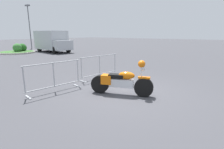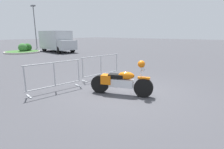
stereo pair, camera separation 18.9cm
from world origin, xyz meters
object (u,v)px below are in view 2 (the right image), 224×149
object	(u,v)px
delivery_van	(56,41)
street_lamp	(34,21)
motorcycle	(121,82)
crowd_barrier_near	(55,76)
crowd_barrier_far	(101,67)

from	to	relation	value
delivery_van	street_lamp	bearing A→B (deg)	177.10
delivery_van	motorcycle	bearing A→B (deg)	-20.72
motorcycle	crowd_barrier_near	world-z (taller)	motorcycle
crowd_barrier_far	street_lamp	size ratio (longest dim) A/B	0.37
crowd_barrier_near	crowd_barrier_far	distance (m)	2.44
street_lamp	crowd_barrier_near	bearing A→B (deg)	-115.79
motorcycle	street_lamp	bearing A→B (deg)	136.51
motorcycle	crowd_barrier_far	size ratio (longest dim) A/B	0.98
motorcycle	crowd_barrier_near	xyz separation A→B (m)	(-1.22, 2.08, 0.09)
delivery_van	crowd_barrier_far	bearing A→B (deg)	-19.86
motorcycle	street_lamp	distance (m)	22.03
crowd_barrier_near	delivery_van	xyz separation A→B (m)	(8.01, 12.13, 0.69)
crowd_barrier_near	crowd_barrier_far	xyz separation A→B (m)	(2.44, 0.00, 0.00)
street_lamp	delivery_van	bearing A→B (deg)	-97.73
motorcycle	street_lamp	xyz separation A→B (m)	(7.64, 20.41, 3.25)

